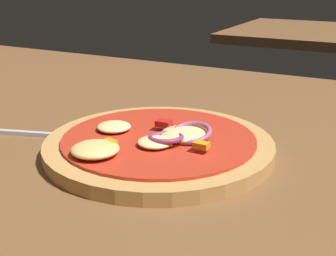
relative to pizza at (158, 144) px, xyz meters
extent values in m
cube|color=brown|center=(-0.06, 0.01, -0.02)|extent=(1.26, 0.81, 0.03)
cylinder|color=tan|center=(0.00, 0.00, 0.00)|extent=(0.23, 0.23, 0.01)
cylinder|color=red|center=(0.00, 0.00, 0.01)|extent=(0.20, 0.20, 0.00)
ellipsoid|color=#F4DB8E|center=(-0.05, 0.00, 0.01)|extent=(0.04, 0.04, 0.01)
ellipsoid|color=#EFCC72|center=(-0.03, -0.07, 0.01)|extent=(0.04, 0.04, 0.01)
ellipsoid|color=#F4DB8E|center=(0.02, 0.01, 0.01)|extent=(0.05, 0.05, 0.01)
ellipsoid|color=#F4DB8E|center=(0.01, -0.02, 0.01)|extent=(0.03, 0.03, 0.01)
torus|color=#B25984|center=(0.03, 0.01, 0.01)|extent=(0.05, 0.05, 0.01)
torus|color=#93386B|center=(0.02, -0.01, 0.01)|extent=(0.05, 0.05, 0.01)
cube|color=orange|center=(-0.02, -0.05, 0.01)|extent=(0.02, 0.01, 0.01)
cube|color=orange|center=(0.05, -0.02, 0.01)|extent=(0.01, 0.01, 0.01)
cube|color=red|center=(0.00, 0.02, 0.02)|extent=(0.02, 0.01, 0.01)
cube|color=silver|center=(-0.18, -0.03, -0.01)|extent=(0.12, 0.04, 0.00)
cube|color=silver|center=(-0.11, -0.01, -0.01)|extent=(0.02, 0.02, 0.00)
cube|color=silver|center=(-0.08, -0.01, -0.01)|extent=(0.03, 0.01, 0.00)
cube|color=silver|center=(-0.08, -0.01, -0.01)|extent=(0.03, 0.01, 0.00)
cube|color=silver|center=(-0.09, 0.00, -0.01)|extent=(0.03, 0.01, 0.00)
cube|color=silver|center=(-0.09, 0.00, -0.01)|extent=(0.03, 0.01, 0.00)
camera|label=1|loc=(0.21, -0.38, 0.17)|focal=49.48mm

